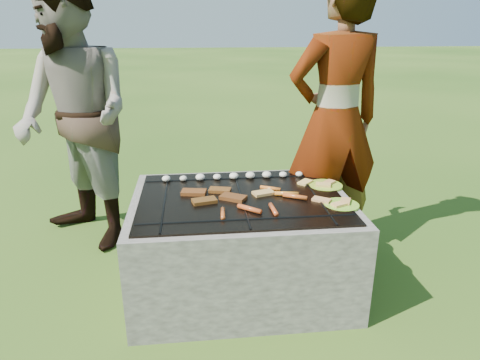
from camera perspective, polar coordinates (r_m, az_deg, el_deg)
The scene contains 10 objects.
lawn at distance 2.84m, azimuth 0.11°, elevation -13.72°, with size 60.00×60.00×0.00m, color #244711.
fire_pit at distance 2.70m, azimuth 0.12°, elevation -8.74°, with size 1.30×1.00×0.62m.
mushrooms at distance 2.84m, azimuth -0.84°, elevation 0.54°, with size 0.94×0.06×0.04m.
pork_slabs at distance 2.55m, azimuth -3.66°, elevation -2.04°, with size 0.40×0.27×0.02m.
sausages at distance 2.46m, azimuth 3.90°, elevation -2.85°, with size 0.53×0.44×0.03m.
bread_on_grate at distance 2.63m, azimuth 6.63°, elevation -1.55°, with size 0.45×0.41×0.02m.
plate_far at distance 2.79m, azimuth 11.30°, elevation -0.70°, with size 0.27×0.27×0.03m.
plate_near at distance 2.52m, azimuth 13.38°, elevation -3.20°, with size 0.21×0.21×0.03m.
cook at distance 3.02m, azimuth 12.58°, elevation 7.72°, with size 0.70×0.46×1.92m, color gray.
bystander at distance 3.25m, azimuth -21.17°, elevation 7.76°, with size 0.94×0.73×1.93m, color #A89E8C.
Camera 1 is at (-0.26, -2.35, 1.58)m, focal length 32.00 mm.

